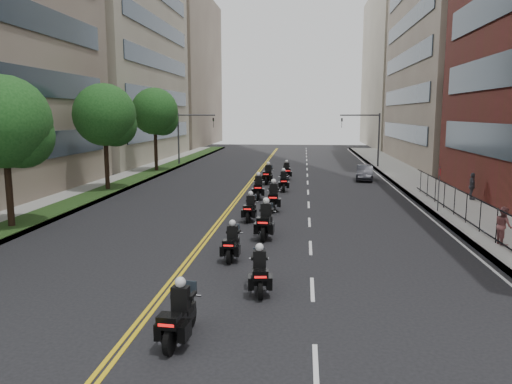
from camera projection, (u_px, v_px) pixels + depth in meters
ground at (174, 361)px, 11.35m from camera, size 160.00×160.00×0.00m
sidewalk_right at (435, 193)px, 34.78m from camera, size 4.00×90.00×0.15m
sidewalk_left at (103, 188)px, 37.05m from camera, size 4.00×90.00×0.15m
grass_strip at (113, 187)px, 36.96m from camera, size 2.00×90.00×0.04m
building_right_tan at (478, 26)px, 54.17m from camera, size 15.11×28.00×30.00m
building_right_far at (416, 69)px, 83.97m from camera, size 15.00×28.00×26.00m
building_left_mid at (92, 14)px, 57.98m from camera, size 16.11×28.00×34.00m
building_left_far at (164, 71)px, 88.10m from camera, size 16.00×28.00×26.00m
iron_fence at (488, 220)px, 21.96m from camera, size 0.05×28.00×1.50m
street_trees at (72, 121)px, 29.89m from camera, size 4.40×38.40×7.98m
traffic_signal_right at (370, 132)px, 51.16m from camera, size 4.09×0.20×5.60m
traffic_signal_left at (187, 131)px, 52.97m from camera, size 4.09×0.20×5.60m
motorcycle_0 at (179, 317)px, 12.20m from camera, size 0.60×2.19×1.62m
motorcycle_1 at (260, 273)px, 15.62m from camera, size 0.61×2.09×1.55m
motorcycle_2 at (232, 244)px, 19.17m from camera, size 0.48×2.07×1.53m
motorcycle_3 at (266, 222)px, 22.47m from camera, size 0.60×2.48×1.83m
motorcycle_4 at (250, 209)px, 26.09m from camera, size 0.53×2.11×1.55m
motorcycle_5 at (273, 198)px, 28.84m from camera, size 0.58×2.48×1.83m
motorcycle_6 at (258, 188)px, 32.73m from camera, size 0.60×2.39×1.77m
motorcycle_7 at (284, 182)px, 36.11m from camera, size 0.58×2.24×1.66m
motorcycle_8 at (268, 175)px, 39.81m from camera, size 0.65×2.39×1.76m
motorcycle_9 at (287, 172)px, 42.67m from camera, size 0.66×2.22×1.64m
parked_sedan at (365, 173)px, 41.99m from camera, size 1.83×4.01×1.27m
pedestrian_b at (503, 226)px, 20.78m from camera, size 0.68×0.83×1.59m
pedestrian_c at (472, 186)px, 31.55m from camera, size 0.58×1.06×1.72m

